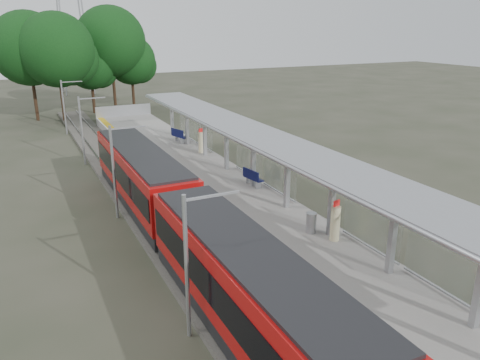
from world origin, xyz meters
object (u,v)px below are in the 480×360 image
Objects in this scene: litter_bin at (311,223)px; info_pillar_far at (201,142)px; info_pillar_near at (335,223)px; train at (181,217)px; bench_mid at (252,177)px; bench_far at (179,135)px.

info_pillar_far is at bearing 87.52° from litter_bin.
info_pillar_near is 1.04× the size of info_pillar_far.
bench_mid is (6.45, 5.13, -0.49)m from train.
train is at bearing -151.33° from bench_mid.
info_pillar_far reaches higher than litter_bin.
train is 15.50m from info_pillar_far.
bench_mid is at bearing -104.99° from bench_far.
info_pillar_far is 1.89× the size of litter_bin.
info_pillar_near is 1.96× the size of litter_bin.
train is at bearing 135.68° from info_pillar_near.
bench_mid is at bearing 38.54° from train.
bench_far is (-0.43, 12.81, 0.05)m from bench_mid.
bench_far is (6.01, 17.95, -0.44)m from train.
bench_mid is at bearing 85.27° from litter_bin.
info_pillar_near is 1.34m from litter_bin.
bench_far reaches higher than bench_mid.
litter_bin is at bearing -104.60° from bench_mid.
bench_mid is 1.60× the size of litter_bin.
info_pillar_near is at bearing -106.62° from info_pillar_far.
train reaches higher than info_pillar_far.
info_pillar_far is (0.53, -3.89, 0.22)m from bench_far.
bench_far is at bearing 81.75° from info_pillar_far.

